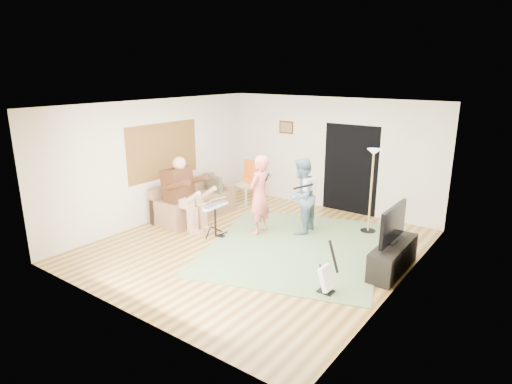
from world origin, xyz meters
TOP-DOWN VIEW (x-y plane):
  - floor at (0.00, 0.00)m, footprint 6.00×6.00m
  - walls at (0.00, 0.00)m, footprint 5.50×6.00m
  - ceiling at (0.00, 0.00)m, footprint 6.00×6.00m
  - window_blinds at (-2.74, 0.20)m, footprint 0.00×2.05m
  - doorway at (0.55, 2.99)m, footprint 2.10×0.00m
  - picture_frame at (-1.25, 2.99)m, footprint 0.42×0.03m
  - area_rug at (0.61, 0.39)m, footprint 4.13×4.49m
  - sofa at (-2.29, 0.58)m, footprint 0.83×2.02m
  - drummer at (-1.85, -0.07)m, footprint 1.00×0.56m
  - drum_kit at (-1.00, -0.07)m, footprint 0.38×0.67m
  - singer at (-0.37, 0.59)m, footprint 0.44×0.63m
  - microphone at (-0.17, 0.59)m, footprint 0.06×0.06m
  - guitarist at (0.33, 1.11)m, footprint 0.70×0.85m
  - guitar_held at (0.53, 1.11)m, footprint 0.28×0.61m
  - guitar_spare at (1.94, -0.84)m, footprint 0.32×0.28m
  - torchiere_lamp at (1.46, 2.02)m, footprint 0.32×0.32m
  - dining_chair at (-1.84, 2.10)m, footprint 0.51×0.54m
  - tv_cabinet at (2.50, 0.49)m, footprint 0.40×1.40m
  - television at (2.45, 0.49)m, footprint 0.06×1.07m

SIDE VIEW (x-z plane):
  - floor at x=0.00m, z-range 0.00..0.00m
  - area_rug at x=0.61m, z-range 0.00..0.02m
  - tv_cabinet at x=2.50m, z-range 0.00..0.50m
  - guitar_spare at x=1.94m, z-range -0.19..0.69m
  - sofa at x=-2.29m, z-range -0.14..0.68m
  - drum_kit at x=-1.00m, z-range -0.04..0.65m
  - dining_chair at x=-1.84m, z-range -0.16..0.93m
  - drummer at x=-1.85m, z-range -0.17..1.37m
  - guitarist at x=0.33m, z-range 0.00..1.60m
  - singer at x=-0.37m, z-range 0.00..1.66m
  - television at x=2.45m, z-range 0.54..1.16m
  - doorway at x=0.55m, z-range 0.00..2.10m
  - guitar_held at x=0.53m, z-range 0.96..1.22m
  - torchiere_lamp at x=1.46m, z-range 0.33..2.10m
  - microphone at x=-0.17m, z-range 1.12..1.36m
  - walls at x=0.00m, z-range 0.00..2.70m
  - window_blinds at x=-2.74m, z-range 0.53..2.58m
  - picture_frame at x=-1.25m, z-range 1.74..2.06m
  - ceiling at x=0.00m, z-range 2.70..2.70m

